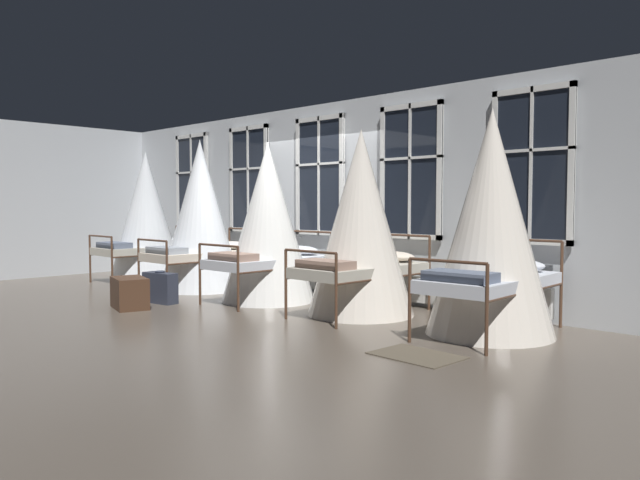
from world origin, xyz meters
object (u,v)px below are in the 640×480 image
(cot_fourth, at_px, (361,225))
(cot_first, at_px, (146,218))
(cot_fifth, at_px, (491,226))
(travel_trunk, at_px, (130,293))
(cot_third, at_px, (268,224))
(cot_second, at_px, (201,217))
(suitcase_dark, at_px, (160,288))

(cot_fourth, bearing_deg, cot_first, 91.09)
(cot_fifth, bearing_deg, cot_fourth, 88.92)
(travel_trunk, bearing_deg, cot_third, 63.83)
(cot_fourth, height_order, travel_trunk, cot_fourth)
(cot_first, height_order, cot_fifth, cot_fifth)
(cot_fifth, xyz_separation_m, travel_trunk, (-4.40, -1.85, -0.98))
(cot_second, bearing_deg, cot_fourth, -88.49)
(cot_third, distance_m, suitcase_dark, 1.81)
(cot_second, height_order, cot_fourth, cot_second)
(cot_fourth, height_order, suitcase_dark, cot_fourth)
(cot_second, bearing_deg, suitcase_dark, -147.56)
(cot_third, relative_size, travel_trunk, 3.65)
(suitcase_dark, xyz_separation_m, travel_trunk, (0.10, -0.54, -0.01))
(cot_third, height_order, suitcase_dark, cot_third)
(travel_trunk, bearing_deg, cot_second, 115.93)
(cot_first, relative_size, suitcase_dark, 4.15)
(cot_second, xyz_separation_m, cot_fifth, (5.27, 0.05, -0.02))
(travel_trunk, bearing_deg, suitcase_dark, 100.85)
(cot_third, xyz_separation_m, cot_fourth, (1.72, 0.07, 0.02))
(cot_first, height_order, travel_trunk, cot_first)
(cot_third, bearing_deg, cot_first, 88.47)
(cot_fifth, distance_m, suitcase_dark, 4.79)
(cot_first, distance_m, cot_third, 3.54)
(cot_fourth, bearing_deg, cot_third, 93.56)
(cot_second, xyz_separation_m, travel_trunk, (0.87, -1.80, -1.00))
(cot_second, height_order, cot_third, cot_second)
(cot_first, xyz_separation_m, cot_fourth, (5.25, -0.01, -0.02))
(cot_second, bearing_deg, travel_trunk, -153.10)
(cot_second, xyz_separation_m, cot_fourth, (3.46, 0.03, -0.06))
(suitcase_dark, height_order, travel_trunk, suitcase_dark)
(cot_third, xyz_separation_m, travel_trunk, (-0.86, -1.76, -0.92))
(cot_third, relative_size, suitcase_dark, 4.01)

